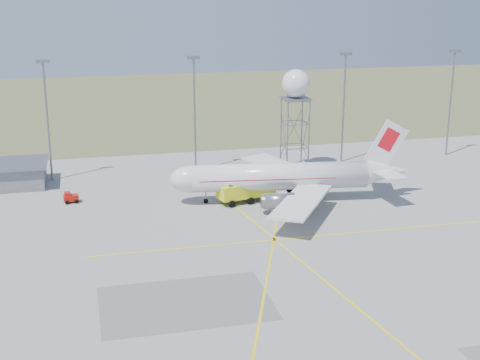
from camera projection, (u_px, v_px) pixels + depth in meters
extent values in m
plane|color=#A09F9A|center=(428.00, 353.00, 61.12)|extent=(400.00, 400.00, 0.00)
cube|color=#586236|center=(186.00, 101.00, 191.66)|extent=(400.00, 120.00, 0.03)
cylinder|color=slate|center=(48.00, 123.00, 111.97)|extent=(0.36, 0.36, 20.00)
cube|color=slate|center=(43.00, 61.00, 109.08)|extent=(2.20, 0.50, 0.60)
cylinder|color=slate|center=(195.00, 116.00, 117.58)|extent=(0.36, 0.36, 20.00)
cube|color=slate|center=(194.00, 58.00, 114.70)|extent=(2.20, 0.50, 0.60)
cylinder|color=slate|center=(344.00, 109.00, 123.87)|extent=(0.36, 0.36, 20.00)
cube|color=slate|center=(346.00, 54.00, 120.99)|extent=(2.20, 0.50, 0.60)
cylinder|color=slate|center=(450.00, 104.00, 128.82)|extent=(0.36, 0.36, 20.00)
cube|color=slate|center=(455.00, 51.00, 125.93)|extent=(2.20, 0.50, 0.60)
cylinder|color=silver|center=(280.00, 176.00, 102.63)|extent=(27.35, 7.67, 4.16)
ellipsoid|color=silver|center=(192.00, 179.00, 101.27)|extent=(7.14, 5.00, 4.16)
cube|color=black|center=(184.00, 175.00, 100.97)|extent=(1.86, 2.47, 1.01)
cone|color=silver|center=(385.00, 171.00, 104.21)|extent=(6.73, 4.94, 4.16)
cube|color=silver|center=(387.00, 144.00, 102.97)|extent=(6.65, 1.18, 7.82)
cube|color=red|center=(388.00, 140.00, 102.79)|extent=(3.60, 0.82, 4.01)
cube|color=silver|center=(376.00, 163.00, 107.19)|extent=(4.05, 6.11, 0.19)
cube|color=silver|center=(389.00, 174.00, 100.84)|extent=(4.05, 6.11, 0.19)
cube|color=silver|center=(280.00, 167.00, 112.01)|extent=(10.00, 17.36, 0.37)
cube|color=silver|center=(301.00, 201.00, 94.15)|extent=(13.35, 16.63, 0.37)
cylinder|color=slate|center=(267.00, 178.00, 108.84)|extent=(4.64, 2.94, 2.39)
cylinder|color=slate|center=(279.00, 201.00, 97.33)|extent=(4.64, 2.94, 2.39)
cube|color=red|center=(266.00, 176.00, 102.39)|extent=(21.17, 6.89, 0.12)
cylinder|color=black|center=(206.00, 200.00, 102.47)|extent=(0.82, 0.82, 0.94)
cube|color=black|center=(293.00, 197.00, 103.82)|extent=(1.85, 6.32, 0.94)
cylinder|color=slate|center=(293.00, 195.00, 103.69)|extent=(0.28, 0.28, 1.87)
cylinder|color=slate|center=(287.00, 137.00, 117.30)|extent=(0.24, 0.24, 12.98)
cylinder|color=slate|center=(309.00, 136.00, 118.20)|extent=(0.24, 0.24, 12.98)
cylinder|color=slate|center=(302.00, 131.00, 121.92)|extent=(0.24, 0.24, 12.98)
cylinder|color=slate|center=(281.00, 132.00, 121.03)|extent=(0.24, 0.24, 12.98)
cube|color=slate|center=(296.00, 98.00, 117.78)|extent=(4.59, 4.59, 0.25)
sphere|color=silver|center=(296.00, 84.00, 117.04)|extent=(4.99, 4.99, 4.99)
cube|color=yellow|center=(246.00, 189.00, 102.82)|extent=(9.38, 4.97, 2.18)
cube|color=yellow|center=(264.00, 181.00, 103.95)|extent=(2.96, 3.26, 1.39)
cube|color=black|center=(268.00, 180.00, 104.23)|extent=(0.70, 2.53, 0.99)
cube|color=slate|center=(240.00, 182.00, 102.02)|extent=(5.38, 3.47, 0.40)
cube|color=#B3150C|center=(71.00, 198.00, 102.70)|extent=(2.37, 1.67, 0.90)
cube|color=#B3150C|center=(67.00, 194.00, 102.33)|extent=(1.05, 1.31, 0.50)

